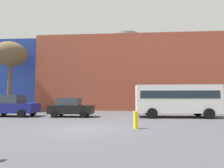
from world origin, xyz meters
TOP-DOWN VIEW (x-y plane):
  - ground_plane at (0.00, 0.00)m, footprint 200.00×200.00m
  - building_backdrop at (2.50, 20.21)m, footprint 42.92×13.19m
  - parked_car_1 at (-7.96, 5.95)m, footprint 4.40×2.15m
  - parked_car_2 at (-2.56, 5.95)m, footprint 3.80×1.87m
  - white_bus at (6.53, 6.24)m, footprint 6.80×2.62m
  - bare_tree_0 at (-11.85, 11.50)m, footprint 3.78×3.78m
  - bollard_yellow_0 at (2.74, 0.18)m, footprint 0.24×0.24m

SIDE VIEW (x-z plane):
  - ground_plane at x=0.00m, z-range 0.00..0.00m
  - bollard_yellow_0 at x=2.74m, z-range 0.00..0.93m
  - parked_car_2 at x=-2.56m, z-range 0.00..1.64m
  - parked_car_1 at x=-7.96m, z-range -0.01..1.90m
  - white_bus at x=6.53m, z-range 0.26..2.98m
  - building_backdrop at x=2.50m, z-range -1.00..11.03m
  - bare_tree_0 at x=-11.85m, z-range 2.65..11.15m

